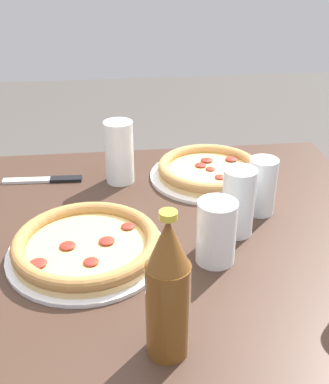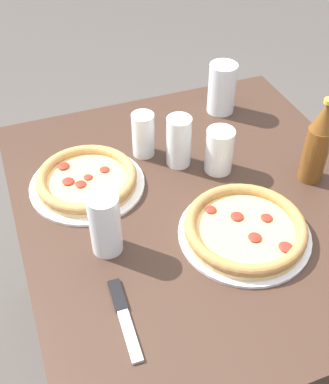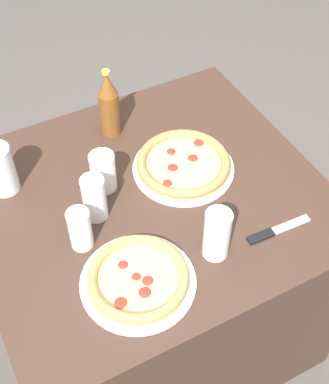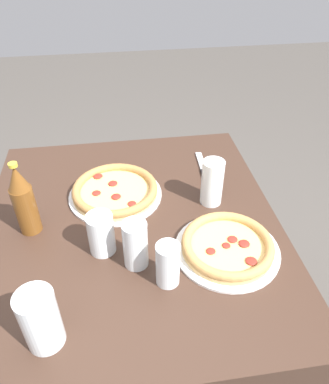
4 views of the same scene
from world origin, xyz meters
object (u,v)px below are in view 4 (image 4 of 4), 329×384
(glass_water, at_px, (41,321))
(beer_bottle, at_px, (23,200))
(knife, at_px, (203,168))
(glass_iced_tea, at_px, (136,246))
(pizza_margherita, at_px, (115,191))
(pizza_pepperoni, at_px, (227,246))
(glass_red_wine, at_px, (168,265))
(glass_lemonade, at_px, (101,235))
(glass_mango_juice, at_px, (212,184))

(glass_water, height_order, beer_bottle, beer_bottle)
(knife, bearing_deg, beer_bottle, 111.86)
(glass_iced_tea, xyz_separation_m, glass_water, (-0.19, 0.22, 0.01))
(knife, bearing_deg, glass_water, 140.52)
(glass_iced_tea, bearing_deg, glass_water, 131.65)
(pizza_margherita, height_order, glass_iced_tea, glass_iced_tea)
(pizza_pepperoni, height_order, beer_bottle, beer_bottle)
(glass_red_wine, distance_m, glass_lemonade, 0.21)
(glass_mango_juice, relative_size, beer_bottle, 0.65)
(pizza_margherita, bearing_deg, glass_lemonade, 169.35)
(pizza_margherita, distance_m, glass_lemonade, 0.24)
(pizza_margherita, relative_size, glass_red_wine, 2.43)
(glass_red_wine, relative_size, beer_bottle, 0.53)
(glass_water, relative_size, beer_bottle, 0.66)
(glass_lemonade, height_order, glass_iced_tea, glass_iced_tea)
(glass_red_wine, xyz_separation_m, glass_lemonade, (0.13, 0.16, -0.00))
(pizza_margherita, bearing_deg, pizza_pepperoni, -134.77)
(glass_red_wine, bearing_deg, pizza_margherita, 17.56)
(glass_water, xyz_separation_m, knife, (0.60, -0.49, -0.07))
(glass_red_wine, distance_m, knife, 0.52)
(glass_lemonade, bearing_deg, beer_bottle, 61.32)
(knife, bearing_deg, glass_lemonade, 133.26)
(glass_iced_tea, xyz_separation_m, knife, (0.41, -0.28, -0.06))
(beer_bottle, bearing_deg, glass_lemonade, -118.68)
(glass_iced_tea, relative_size, knife, 0.73)
(glass_red_wine, xyz_separation_m, glass_water, (-0.12, 0.29, 0.02))
(glass_mango_juice, relative_size, glass_water, 1.00)
(pizza_margherita, distance_m, beer_bottle, 0.29)
(glass_lemonade, xyz_separation_m, beer_bottle, (0.11, 0.21, 0.05))
(glass_red_wine, height_order, glass_water, glass_water)
(pizza_pepperoni, xyz_separation_m, glass_iced_tea, (-0.01, 0.25, 0.04))
(pizza_pepperoni, relative_size, pizza_margherita, 0.96)
(glass_iced_tea, bearing_deg, beer_bottle, 59.34)
(pizza_margherita, distance_m, glass_iced_tea, 0.30)
(pizza_pepperoni, height_order, glass_lemonade, glass_lemonade)
(pizza_margherita, height_order, glass_lemonade, glass_lemonade)
(glass_mango_juice, bearing_deg, glass_water, 131.34)
(glass_red_wine, xyz_separation_m, beer_bottle, (0.25, 0.37, 0.05))
(glass_water, bearing_deg, glass_lemonade, -26.66)
(glass_iced_tea, xyz_separation_m, glass_mango_juice, (0.22, -0.26, 0.01))
(beer_bottle, bearing_deg, knife, -68.14)
(glass_iced_tea, height_order, knife, glass_iced_tea)
(glass_water, relative_size, knife, 0.80)
(glass_water, bearing_deg, glass_iced_tea, -48.35)
(glass_iced_tea, bearing_deg, glass_red_wine, -134.49)
(pizza_pepperoni, bearing_deg, glass_mango_juice, -1.99)
(beer_bottle, height_order, knife, beer_bottle)
(pizza_pepperoni, height_order, knife, pizza_pepperoni)
(pizza_pepperoni, distance_m, glass_lemonade, 0.35)
(glass_lemonade, relative_size, glass_water, 0.80)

